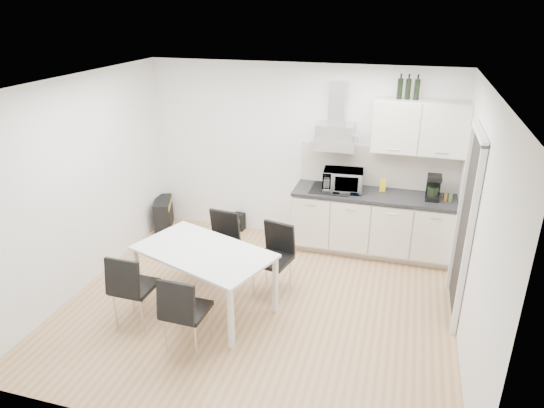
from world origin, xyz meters
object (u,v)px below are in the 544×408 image
(guitar_amp, at_px, (163,214))
(chair_near_left, at_px, (135,287))
(floor_speaker, at_px, (239,221))
(chair_near_right, at_px, (187,311))
(kitchenette, at_px, (377,198))
(chair_far_left, at_px, (219,247))
(chair_far_right, at_px, (272,261))
(dining_table, at_px, (204,256))

(guitar_amp, bearing_deg, chair_near_left, -90.07)
(chair_near_left, relative_size, floor_speaker, 3.21)
(chair_near_left, xyz_separation_m, chair_near_right, (0.74, -0.25, 0.00))
(kitchenette, bearing_deg, chair_far_left, -145.82)
(chair_far_right, xyz_separation_m, chair_near_left, (-1.30, -0.99, 0.00))
(chair_far_left, xyz_separation_m, chair_far_right, (0.76, -0.15, 0.00))
(chair_far_left, height_order, floor_speaker, chair_far_left)
(chair_far_left, height_order, chair_near_right, same)
(kitchenette, xyz_separation_m, dining_table, (-1.78, -1.94, -0.15))
(floor_speaker, bearing_deg, chair_far_right, -50.65)
(floor_speaker, bearing_deg, guitar_amp, -160.92)
(chair_near_right, bearing_deg, chair_near_left, 163.60)
(chair_far_left, bearing_deg, chair_far_right, 174.95)
(kitchenette, distance_m, dining_table, 2.64)
(dining_table, distance_m, chair_near_right, 0.77)
(kitchenette, bearing_deg, guitar_amp, -178.53)
(dining_table, xyz_separation_m, chair_far_right, (0.66, 0.52, -0.24))
(chair_near_left, height_order, guitar_amp, chair_near_left)
(chair_near_left, relative_size, guitar_amp, 1.44)
(kitchenette, xyz_separation_m, chair_far_right, (-1.11, -1.42, -0.39))
(chair_far_right, xyz_separation_m, chair_near_right, (-0.55, -1.24, 0.00))
(chair_far_left, relative_size, chair_near_right, 1.00)
(kitchenette, bearing_deg, chair_near_right, -122.05)
(chair_near_left, distance_m, floor_speaker, 2.62)
(chair_near_right, bearing_deg, kitchenette, 59.93)
(chair_far_left, bearing_deg, dining_table, 104.56)
(kitchenette, distance_m, chair_far_left, 2.30)
(dining_table, xyz_separation_m, guitar_amp, (-1.53, 1.86, -0.44))
(chair_far_right, distance_m, chair_near_right, 1.36)
(chair_near_right, distance_m, guitar_amp, 3.06)
(chair_far_right, bearing_deg, dining_table, 50.42)
(chair_far_left, relative_size, guitar_amp, 1.44)
(kitchenette, distance_m, floor_speaker, 2.23)
(dining_table, distance_m, guitar_amp, 2.45)
(chair_far_left, bearing_deg, guitar_amp, -33.51)
(chair_near_left, bearing_deg, chair_near_right, -17.08)
(chair_far_left, relative_size, floor_speaker, 3.21)
(chair_far_left, relative_size, chair_far_right, 1.00)
(dining_table, distance_m, chair_near_left, 0.83)
(chair_near_left, xyz_separation_m, floor_speaker, (0.30, 2.58, -0.30))
(chair_far_right, relative_size, guitar_amp, 1.44)
(chair_near_right, distance_m, floor_speaker, 2.88)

